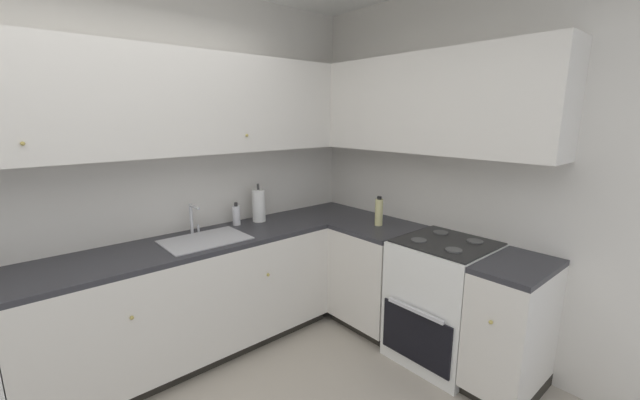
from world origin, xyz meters
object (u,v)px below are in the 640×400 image
Objects in this scene: oven_range at (442,300)px; soap_bottle at (236,215)px; oil_bottle at (379,212)px; paper_towel_roll at (259,205)px.

oven_range is 5.50× the size of soap_bottle.
oven_range is 0.82m from oil_bottle.
oil_bottle reaches higher than soap_bottle.
oil_bottle is (0.88, -0.77, 0.03)m from soap_bottle.
paper_towel_roll is (0.20, -0.02, 0.05)m from soap_bottle.
oven_range is 3.12× the size of paper_towel_roll.
paper_towel_roll is at bearing 116.87° from oven_range.
soap_bottle is 0.57× the size of paper_towel_roll.
paper_towel_roll is at bearing -5.59° from soap_bottle.
soap_bottle is (-0.90, 1.39, 0.52)m from oven_range.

